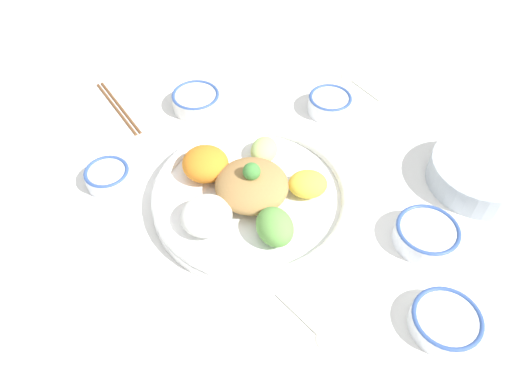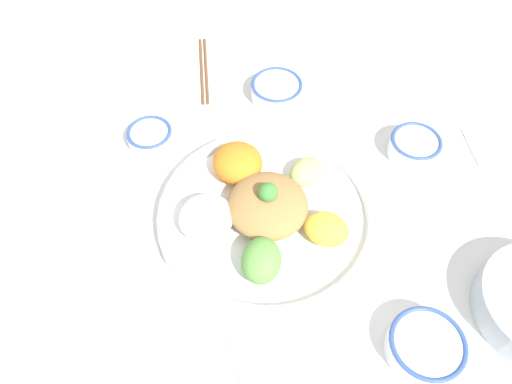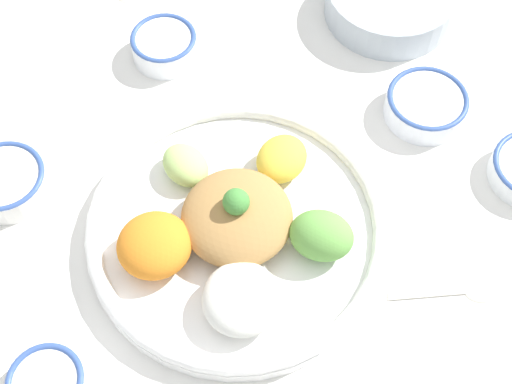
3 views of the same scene
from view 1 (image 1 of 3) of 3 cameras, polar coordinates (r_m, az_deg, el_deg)
ground_plane at (r=0.96m, az=-0.48°, el=0.74°), size 2.40×2.40×0.00m
salad_platter at (r=0.91m, az=-0.74°, el=-0.18°), size 0.37×0.37×0.10m
sauce_bowl_red at (r=0.99m, az=-16.59°, el=1.75°), size 0.09×0.09×0.04m
rice_bowl_blue at (r=0.91m, az=18.90°, el=-4.56°), size 0.11×0.11×0.04m
sauce_bowl_dark at (r=1.12m, az=8.43°, el=10.03°), size 0.09×0.09×0.04m
rice_bowl_plain at (r=0.83m, az=20.86°, el=-13.64°), size 0.11×0.11×0.03m
sauce_bowl_far at (r=1.12m, az=-6.87°, el=10.40°), size 0.10×0.10×0.04m
side_serving_bowl at (r=1.04m, az=24.29°, el=2.10°), size 0.19×0.19×0.05m
chopsticks_pair_near at (r=1.17m, az=-15.49°, el=9.34°), size 0.18×0.13×0.01m
serving_spoon_main at (r=1.22m, az=11.39°, el=12.25°), size 0.12×0.09×0.01m
serving_spoon_extra at (r=0.80m, az=6.85°, el=-15.22°), size 0.13×0.08×0.01m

